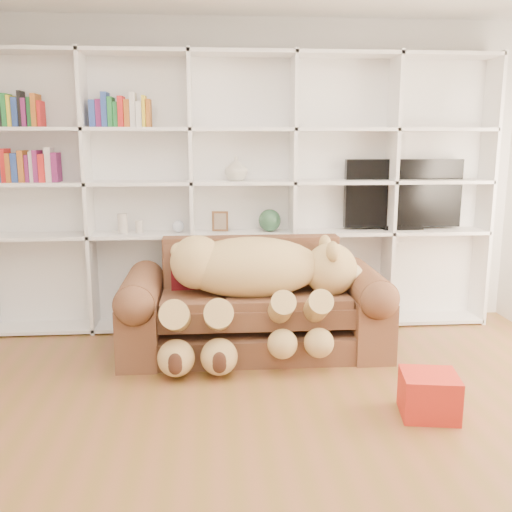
{
  "coord_description": "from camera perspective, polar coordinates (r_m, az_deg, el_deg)",
  "views": [
    {
      "loc": [
        -0.29,
        -2.67,
        1.66
      ],
      "look_at": [
        0.06,
        1.63,
        0.78
      ],
      "focal_mm": 40.0,
      "sensor_mm": 36.0,
      "label": 1
    }
  ],
  "objects": [
    {
      "name": "snow_globe",
      "position": [
        5.03,
        -7.79,
        2.98
      ],
      "size": [
        0.11,
        0.11,
        0.11
      ],
      "primitive_type": "sphere",
      "color": "white",
      "rests_on": "bookshelf"
    },
    {
      "name": "green_vase",
      "position": [
        5.05,
        1.38,
        3.58
      ],
      "size": [
        0.2,
        0.2,
        0.2
      ],
      "primitive_type": "sphere",
      "color": "#2C573A",
      "rests_on": "bookshelf"
    },
    {
      "name": "figurine_short",
      "position": [
        5.06,
        -11.61,
        2.89
      ],
      "size": [
        0.07,
        0.07,
        0.11
      ],
      "primitive_type": "cylinder",
      "rotation": [
        0.0,
        0.0,
        -0.03
      ],
      "color": "beige",
      "rests_on": "bookshelf"
    },
    {
      "name": "bookshelf",
      "position": [
        5.04,
        -4.14,
        7.45
      ],
      "size": [
        4.43,
        0.35,
        2.4
      ],
      "color": "white",
      "rests_on": "floor"
    },
    {
      "name": "figurine_tall",
      "position": [
        5.08,
        -13.19,
        3.18
      ],
      "size": [
        0.09,
        0.09,
        0.17
      ],
      "primitive_type": "cylinder",
      "rotation": [
        0.0,
        0.0,
        0.09
      ],
      "color": "beige",
      "rests_on": "bookshelf"
    },
    {
      "name": "teddy_bear",
      "position": [
        4.34,
        -0.27,
        -2.51
      ],
      "size": [
        1.59,
        0.86,
        0.92
      ],
      "rotation": [
        0.0,
        0.0,
        0.17
      ],
      "color": "tan",
      "rests_on": "sofa"
    },
    {
      "name": "picture_frame",
      "position": [
        5.02,
        -3.61,
        3.5
      ],
      "size": [
        0.14,
        0.05,
        0.18
      ],
      "primitive_type": "cube",
      "rotation": [
        0.0,
        0.0,
        -0.16
      ],
      "color": "brown",
      "rests_on": "bookshelf"
    },
    {
      "name": "sofa",
      "position": [
        4.58,
        -0.21,
        -5.4
      ],
      "size": [
        2.07,
        0.89,
        0.87
      ],
      "color": "brown",
      "rests_on": "floor"
    },
    {
      "name": "gift_box",
      "position": [
        3.74,
        16.91,
        -13.14
      ],
      "size": [
        0.38,
        0.36,
        0.27
      ],
      "primitive_type": "cube",
      "rotation": [
        0.0,
        0.0,
        -0.17
      ],
      "color": "red",
      "rests_on": "floor"
    },
    {
      "name": "throw_pillow",
      "position": [
        4.63,
        -6.22,
        -1.46
      ],
      "size": [
        0.38,
        0.23,
        0.39
      ],
      "primitive_type": "cube",
      "rotation": [
        -0.24,
        0.0,
        0.07
      ],
      "color": "#5E1017",
      "rests_on": "sofa"
    },
    {
      "name": "tv",
      "position": [
        5.34,
        14.48,
        5.94
      ],
      "size": [
        1.07,
        0.18,
        0.63
      ],
      "color": "black",
      "rests_on": "bookshelf"
    },
    {
      "name": "shelf_vase",
      "position": [
        4.98,
        -2.0,
        8.73
      ],
      "size": [
        0.24,
        0.24,
        0.21
      ],
      "primitive_type": "imported",
      "rotation": [
        0.0,
        0.0,
        -0.21
      ],
      "color": "beige",
      "rests_on": "bookshelf"
    },
    {
      "name": "floor",
      "position": [
        3.16,
        1.34,
        -20.27
      ],
      "size": [
        5.0,
        5.0,
        0.0
      ],
      "primitive_type": "plane",
      "color": "brown",
      "rests_on": "ground"
    },
    {
      "name": "wall_back",
      "position": [
        5.18,
        -1.48,
        8.08
      ],
      "size": [
        5.0,
        0.02,
        2.7
      ],
      "primitive_type": "cube",
      "color": "silver",
      "rests_on": "floor"
    }
  ]
}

